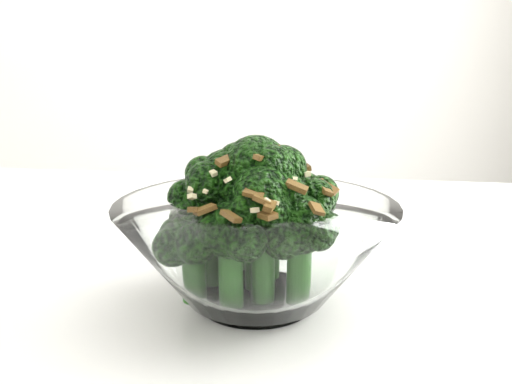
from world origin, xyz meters
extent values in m
cube|color=white|center=(-0.03, 0.02, 0.73)|extent=(1.40, 1.16, 0.04)
cylinder|color=white|center=(-0.02, -0.11, 0.75)|extent=(0.10, 0.10, 0.01)
cylinder|color=#1F5115|center=(0.01, -0.15, 0.79)|extent=(0.02, 0.02, 0.06)
sphere|color=#19480D|center=(0.01, -0.15, 0.83)|extent=(0.05, 0.05, 0.05)
cylinder|color=#1F5115|center=(-0.07, -0.12, 0.79)|extent=(0.02, 0.02, 0.04)
sphere|color=#19480D|center=(-0.07, -0.12, 0.82)|extent=(0.05, 0.05, 0.05)
cylinder|color=#1F5115|center=(-0.01, -0.06, 0.79)|extent=(0.02, 0.02, 0.05)
sphere|color=#19480D|center=(-0.01, -0.06, 0.82)|extent=(0.04, 0.04, 0.04)
cylinder|color=#1F5115|center=(-0.05, -0.14, 0.79)|extent=(0.02, 0.02, 0.05)
sphere|color=#19480D|center=(-0.05, -0.14, 0.83)|extent=(0.05, 0.05, 0.05)
cylinder|color=#1F5115|center=(-0.02, -0.14, 0.80)|extent=(0.02, 0.02, 0.08)
sphere|color=#19480D|center=(-0.02, -0.14, 0.85)|extent=(0.05, 0.05, 0.05)
cylinder|color=#1F5115|center=(-0.02, -0.11, 0.81)|extent=(0.02, 0.02, 0.09)
sphere|color=#19480D|center=(-0.02, -0.11, 0.87)|extent=(0.06, 0.06, 0.06)
cylinder|color=#1F5115|center=(0.02, -0.11, 0.79)|extent=(0.02, 0.02, 0.06)
sphere|color=#19480D|center=(0.02, -0.11, 0.84)|extent=(0.05, 0.05, 0.05)
cylinder|color=#1F5115|center=(-0.06, -0.09, 0.79)|extent=(0.02, 0.02, 0.06)
sphere|color=#19480D|center=(-0.06, -0.09, 0.84)|extent=(0.05, 0.05, 0.05)
cylinder|color=#1F5115|center=(0.00, -0.09, 0.81)|extent=(0.02, 0.02, 0.09)
sphere|color=#19480D|center=(0.00, -0.09, 0.86)|extent=(0.05, 0.05, 0.05)
cylinder|color=#1F5115|center=(-0.04, -0.10, 0.80)|extent=(0.02, 0.02, 0.08)
sphere|color=#19480D|center=(-0.04, -0.10, 0.86)|extent=(0.05, 0.05, 0.05)
cylinder|color=#1F5115|center=(0.03, -0.08, 0.79)|extent=(0.02, 0.02, 0.05)
sphere|color=#19480D|center=(0.03, -0.08, 0.82)|extent=(0.04, 0.04, 0.04)
cube|color=olive|center=(0.02, -0.08, 0.86)|extent=(0.02, 0.01, 0.01)
cube|color=olive|center=(0.01, -0.07, 0.87)|extent=(0.02, 0.01, 0.01)
cube|color=olive|center=(0.02, -0.11, 0.87)|extent=(0.02, 0.01, 0.01)
cube|color=olive|center=(0.02, -0.07, 0.86)|extent=(0.01, 0.02, 0.01)
cube|color=olive|center=(0.04, -0.08, 0.85)|extent=(0.02, 0.02, 0.01)
cube|color=olive|center=(-0.07, -0.14, 0.85)|extent=(0.01, 0.02, 0.01)
cube|color=olive|center=(-0.05, -0.07, 0.86)|extent=(0.01, 0.02, 0.01)
cube|color=olive|center=(-0.02, -0.17, 0.86)|extent=(0.01, 0.02, 0.01)
cube|color=olive|center=(0.02, -0.08, 0.86)|extent=(0.02, 0.02, 0.01)
cube|color=olive|center=(-0.03, -0.16, 0.86)|extent=(0.02, 0.02, 0.01)
cube|color=olive|center=(-0.04, -0.09, 0.87)|extent=(0.02, 0.02, 0.01)
cube|color=olive|center=(0.02, -0.09, 0.87)|extent=(0.01, 0.02, 0.01)
cube|color=olive|center=(-0.02, -0.07, 0.87)|extent=(0.02, 0.02, 0.01)
cube|color=olive|center=(0.00, -0.06, 0.86)|extent=(0.01, 0.02, 0.01)
cube|color=olive|center=(-0.02, -0.17, 0.85)|extent=(0.01, 0.02, 0.01)
cube|color=olive|center=(-0.02, -0.06, 0.86)|extent=(0.02, 0.02, 0.01)
cube|color=olive|center=(0.01, -0.09, 0.88)|extent=(0.02, 0.02, 0.01)
cube|color=olive|center=(0.03, -0.13, 0.86)|extent=(0.02, 0.01, 0.01)
cube|color=olive|center=(-0.07, -0.15, 0.85)|extent=(0.02, 0.01, 0.01)
cube|color=olive|center=(0.00, -0.15, 0.86)|extent=(0.02, 0.02, 0.01)
cube|color=olive|center=(-0.05, -0.17, 0.85)|extent=(0.02, 0.02, 0.01)
cube|color=olive|center=(-0.01, -0.12, 0.89)|extent=(0.01, 0.02, 0.01)
cube|color=olive|center=(-0.02, -0.13, 0.88)|extent=(0.02, 0.02, 0.01)
cube|color=olive|center=(0.04, -0.11, 0.85)|extent=(0.02, 0.02, 0.01)
cube|color=olive|center=(-0.02, -0.06, 0.86)|extent=(0.01, 0.02, 0.01)
cube|color=olive|center=(0.02, -0.17, 0.85)|extent=(0.01, 0.01, 0.01)
cube|color=olive|center=(-0.05, -0.12, 0.88)|extent=(0.02, 0.02, 0.01)
cube|color=olive|center=(0.04, -0.13, 0.86)|extent=(0.02, 0.02, 0.01)
cube|color=olive|center=(-0.01, -0.13, 0.88)|extent=(0.02, 0.02, 0.01)
cube|color=olive|center=(-0.02, -0.10, 0.89)|extent=(0.02, 0.02, 0.01)
cube|color=olive|center=(-0.03, -0.17, 0.86)|extent=(0.02, 0.01, 0.01)
cube|color=olive|center=(0.01, -0.10, 0.88)|extent=(0.01, 0.02, 0.01)
cube|color=olive|center=(0.03, -0.14, 0.86)|extent=(0.01, 0.01, 0.01)
cube|color=olive|center=(0.01, -0.12, 0.87)|extent=(0.02, 0.01, 0.01)
cube|color=beige|center=(-0.01, -0.16, 0.86)|extent=(0.01, 0.01, 0.01)
cube|color=beige|center=(0.00, -0.12, 0.88)|extent=(0.01, 0.01, 0.01)
cube|color=beige|center=(-0.01, -0.08, 0.87)|extent=(0.01, 0.01, 0.00)
cube|color=beige|center=(-0.03, -0.10, 0.89)|extent=(0.01, 0.01, 0.01)
cube|color=beige|center=(-0.06, -0.13, 0.86)|extent=(0.01, 0.01, 0.00)
cube|color=beige|center=(0.02, -0.12, 0.87)|extent=(0.01, 0.01, 0.00)
cube|color=beige|center=(-0.06, -0.08, 0.86)|extent=(0.00, 0.01, 0.00)
cube|color=beige|center=(0.01, -0.13, 0.88)|extent=(0.01, 0.01, 0.00)
cube|color=beige|center=(-0.03, -0.17, 0.85)|extent=(0.01, 0.01, 0.00)
cube|color=beige|center=(-0.01, -0.15, 0.87)|extent=(0.01, 0.01, 0.01)
cube|color=beige|center=(0.00, -0.15, 0.87)|extent=(0.01, 0.01, 0.00)
cube|color=beige|center=(-0.02, -0.12, 0.89)|extent=(0.00, 0.01, 0.00)
cube|color=beige|center=(-0.03, -0.07, 0.87)|extent=(0.00, 0.00, 0.00)
cube|color=beige|center=(-0.06, -0.06, 0.85)|extent=(0.01, 0.01, 0.01)
cube|color=beige|center=(-0.07, -0.13, 0.86)|extent=(0.01, 0.01, 0.01)
cube|color=beige|center=(-0.06, -0.12, 0.87)|extent=(0.01, 0.01, 0.01)
cube|color=beige|center=(-0.04, -0.11, 0.88)|extent=(0.00, 0.00, 0.00)
cube|color=beige|center=(-0.02, -0.17, 0.86)|extent=(0.01, 0.01, 0.01)
cube|color=beige|center=(-0.02, -0.09, 0.88)|extent=(0.01, 0.01, 0.00)
cube|color=beige|center=(0.00, -0.08, 0.87)|extent=(0.01, 0.01, 0.00)
cube|color=beige|center=(0.00, -0.06, 0.86)|extent=(0.01, 0.01, 0.00)
cube|color=beige|center=(0.00, -0.13, 0.88)|extent=(0.01, 0.01, 0.00)
cube|color=beige|center=(-0.05, -0.14, 0.87)|extent=(0.01, 0.01, 0.01)
cube|color=beige|center=(-0.01, -0.08, 0.88)|extent=(0.00, 0.00, 0.00)
cube|color=beige|center=(-0.01, -0.06, 0.86)|extent=(0.01, 0.01, 0.00)
cube|color=beige|center=(-0.02, -0.08, 0.87)|extent=(0.01, 0.01, 0.01)
cube|color=beige|center=(-0.07, -0.12, 0.86)|extent=(0.01, 0.01, 0.01)
cube|color=beige|center=(0.00, -0.10, 0.89)|extent=(0.01, 0.01, 0.00)
cube|color=beige|center=(-0.01, -0.10, 0.89)|extent=(0.01, 0.01, 0.01)
cube|color=beige|center=(0.00, -0.11, 0.88)|extent=(0.01, 0.01, 0.01)
camera|label=1|loc=(-0.11, -0.56, 0.97)|focal=40.00mm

